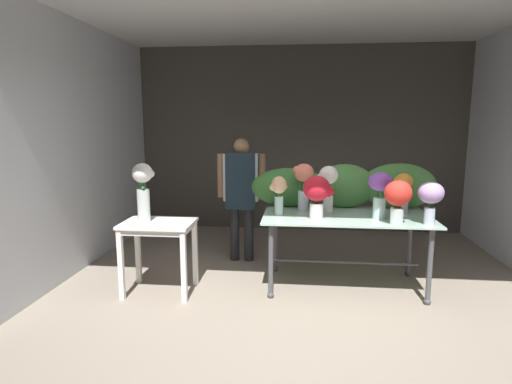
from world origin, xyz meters
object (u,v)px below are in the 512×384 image
Objects in this scene: florist at (241,186)px; vase_crimson_snapdragons at (317,193)px; vase_peach_dahlias at (279,192)px; vase_sunset_carnations at (403,190)px; vase_lilac_roses at (431,197)px; vase_ivory_hydrangea at (328,185)px; side_table_white at (158,232)px; vase_violet_peonies at (380,189)px; vase_coral_freesia at (303,182)px; display_table_glass at (346,226)px; vase_white_roses_tall at (143,189)px; vase_scarlet_tulips at (398,197)px.

vase_crimson_snapdragons is (0.91, -0.98, 0.10)m from florist.
vase_peach_dahlias is 1.32m from vase_sunset_carnations.
florist is 3.83× the size of vase_peach_dahlias.
vase_lilac_roses is 1.02m from vase_ivory_hydrangea.
side_table_white is 1.32m from vase_peach_dahlias.
vase_ivory_hydrangea is (0.52, 0.12, 0.07)m from vase_peach_dahlias.
vase_violet_peonies is (1.53, -0.91, 0.13)m from florist.
vase_coral_freesia is at bearing 158.54° from vase_violet_peonies.
vase_crimson_snapdragons reaches higher than vase_lilac_roses.
vase_violet_peonies is at bearing -21.50° from vase_ivory_hydrangea.
vase_sunset_carnations is (1.31, 0.19, 0.01)m from vase_peach_dahlias.
vase_crimson_snapdragons is (-0.32, -0.23, 0.39)m from display_table_glass.
florist is (0.71, 1.10, 0.32)m from side_table_white.
vase_crimson_snapdragons reaches higher than display_table_glass.
display_table_glass is 2.89× the size of vase_white_roses_tall.
side_table_white is at bearing 179.76° from vase_lilac_roses.
vase_ivory_hydrangea is at bearing 65.19° from vase_crimson_snapdragons.
vase_violet_peonies is at bearing 4.81° from side_table_white.
vase_violet_peonies reaches higher than display_table_glass.
vase_ivory_hydrangea reaches higher than display_table_glass.
vase_sunset_carnations is 0.85× the size of vase_ivory_hydrangea.
vase_white_roses_tall reaches higher than vase_lilac_roses.
florist reaches higher than vase_lilac_roses.
vase_lilac_roses is at bearing -72.83° from vase_sunset_carnations.
vase_ivory_hydrangea is 1.93m from vase_white_roses_tall.
vase_ivory_hydrangea is 0.98× the size of vase_coral_freesia.
display_table_glass is 3.40× the size of vase_ivory_hydrangea.
display_table_glass is at bearing -169.69° from vase_sunset_carnations.
florist reaches higher than vase_peach_dahlias.
vase_peach_dahlias is at bearing 169.08° from vase_lilac_roses.
vase_peach_dahlias is (0.51, -0.83, 0.08)m from florist.
vase_peach_dahlias is at bearing -171.72° from vase_sunset_carnations.
vase_ivory_hydrangea is at bearing -21.40° from vase_coral_freesia.
vase_ivory_hydrangea is (0.12, 0.27, 0.04)m from vase_crimson_snapdragons.
vase_coral_freesia is (1.48, 0.49, 0.48)m from side_table_white.
vase_peach_dahlias is 0.35m from vase_coral_freesia.
vase_scarlet_tulips is (-0.31, -0.04, -0.01)m from vase_lilac_roses.
vase_scarlet_tulips is (0.12, -0.24, -0.03)m from vase_violet_peonies.
display_table_glass reaches higher than side_table_white.
florist is 3.63× the size of vase_scarlet_tulips.
vase_ivory_hydrangea is (1.03, -0.71, 0.15)m from florist.
vase_crimson_snapdragons is 0.40m from vase_coral_freesia.
vase_scarlet_tulips is at bearing -1.13° from side_table_white.
vase_white_roses_tall reaches higher than vase_scarlet_tulips.
vase_sunset_carnations is 2.72m from vase_white_roses_tall.
display_table_glass is at bearing -16.67° from vase_coral_freesia.
display_table_glass is at bearing -10.05° from vase_ivory_hydrangea.
vase_lilac_roses is at bearing -26.11° from display_table_glass.
display_table_glass is 4.24× the size of vase_peach_dahlias.
vase_peach_dahlias is at bearing -167.25° from vase_ivory_hydrangea.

